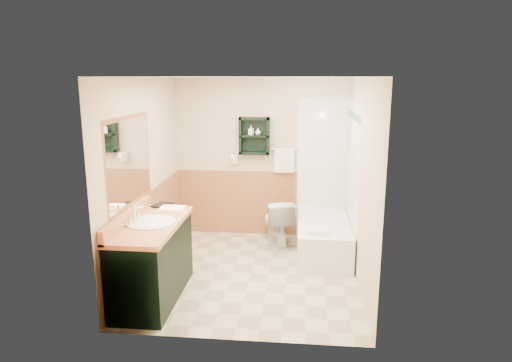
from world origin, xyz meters
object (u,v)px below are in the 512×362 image
at_px(vanity, 153,261).
at_px(bathtub, 323,237).
at_px(wall_shelf, 254,136).
at_px(toilet, 277,222).
at_px(soap_bottle_b, 258,132).
at_px(soap_bottle_a, 251,133).
at_px(vanity_book, 156,195).
at_px(hair_dryer, 235,159).

relative_size(vanity, bathtub, 0.91).
xyz_separation_m(wall_shelf, toilet, (0.37, -0.36, -1.21)).
bearing_deg(bathtub, soap_bottle_b, 146.86).
bearing_deg(bathtub, toilet, 157.39).
distance_m(bathtub, soap_bottle_a, 1.85).
xyz_separation_m(wall_shelf, vanity, (-0.89, -2.15, -1.12)).
xyz_separation_m(toilet, vanity_book, (-1.43, -1.09, 0.65)).
bearing_deg(toilet, soap_bottle_b, -66.35).
bearing_deg(soap_bottle_b, bathtub, -33.14).
height_order(hair_dryer, vanity, hair_dryer).
height_order(vanity, bathtub, vanity).
distance_m(vanity, bathtub, 2.45).
bearing_deg(soap_bottle_a, bathtub, -30.57).
bearing_deg(toilet, wall_shelf, -62.05).
relative_size(bathtub, soap_bottle_b, 14.52).
bearing_deg(vanity_book, wall_shelf, 70.81).
height_order(toilet, soap_bottle_a, soap_bottle_a).
bearing_deg(wall_shelf, vanity_book, -126.04).
bearing_deg(wall_shelf, bathtub, -31.89).
bearing_deg(soap_bottle_a, vanity_book, -124.93).
height_order(vanity_book, soap_bottle_b, soap_bottle_b).
xyz_separation_m(wall_shelf, soap_bottle_b, (0.06, -0.01, 0.06)).
bearing_deg(soap_bottle_a, wall_shelf, 6.19).
bearing_deg(toilet, hair_dryer, -47.60).
bearing_deg(vanity_book, vanity, -59.79).
bearing_deg(hair_dryer, vanity, -105.29).
distance_m(vanity, toilet, 2.19).
distance_m(hair_dryer, vanity_book, 1.68).
bearing_deg(wall_shelf, vanity, -112.59).
distance_m(vanity_book, soap_bottle_b, 1.93).
height_order(wall_shelf, bathtub, wall_shelf).
distance_m(vanity, vanity_book, 0.91).
relative_size(hair_dryer, soap_bottle_b, 2.32).
distance_m(wall_shelf, vanity, 2.58).
height_order(vanity, vanity_book, vanity_book).
bearing_deg(soap_bottle_a, hair_dryer, 173.26).
height_order(bathtub, soap_bottle_b, soap_bottle_b).
relative_size(bathtub, soap_bottle_a, 10.84).
bearing_deg(vanity_book, toilet, 54.24).
bearing_deg(bathtub, hair_dryer, 153.43).
xyz_separation_m(hair_dryer, bathtub, (1.33, -0.66, -0.97)).
distance_m(hair_dryer, soap_bottle_a, 0.47).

